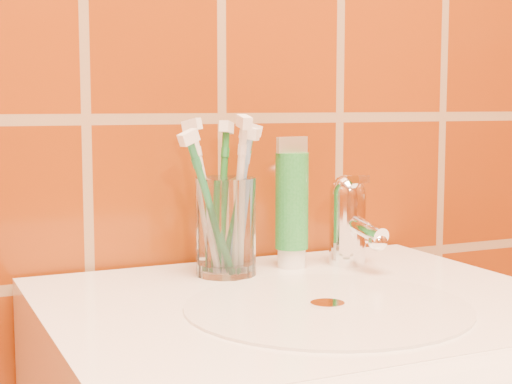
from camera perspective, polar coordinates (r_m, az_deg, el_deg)
name	(u,v)px	position (r m, az deg, el deg)	size (l,w,h in m)	color
glass_tumbler	(226,227)	(0.97, -2.22, -2.53)	(0.07, 0.07, 0.12)	white
toothpaste_tube	(292,207)	(1.01, 2.62, -1.07)	(0.05, 0.04, 0.17)	white
faucet	(349,217)	(1.03, 6.80, -1.82)	(0.05, 0.11, 0.12)	white
toothbrush_0	(210,207)	(0.94, -3.33, -1.06)	(0.08, 0.04, 0.19)	#1E7140
toothbrush_1	(237,199)	(0.98, -1.40, -0.51)	(0.07, 0.03, 0.19)	#207938
toothbrush_2	(222,198)	(0.98, -2.46, -0.44)	(0.05, 0.05, 0.20)	#1C6925
toothbrush_3	(207,198)	(0.97, -3.60, -0.47)	(0.05, 0.06, 0.20)	silver
toothbrush_4	(239,198)	(0.95, -1.27, -0.42)	(0.02, 0.06, 0.20)	silver
toothbrush_5	(239,202)	(0.97, -1.22, -0.73)	(0.04, 0.04, 0.19)	#7DA9DE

